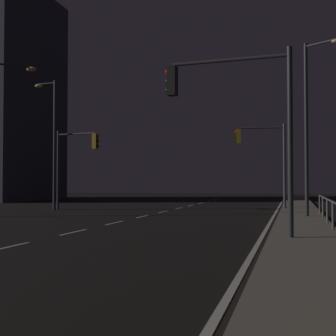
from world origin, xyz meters
The scene contains 10 objects.
ground_plane centered at (0.00, 17.50, 0.00)m, with size 112.00×112.00×0.00m, color black.
sidewalk_right centered at (7.86, 17.50, 0.07)m, with size 2.22×77.00×0.14m, color gray.
lane_markings_center centered at (0.00, 21.00, 0.01)m, with size 0.14×50.00×0.01m.
lane_edge_line centered at (6.50, 22.50, 0.01)m, with size 0.14×53.00×0.01m.
traffic_light_far_right centered at (5.75, 12.23, 4.13)m, with size 4.02×0.56×5.68m.
traffic_light_near_left centered at (-6.04, 25.66, 3.58)m, with size 3.10×0.63×5.13m.
traffic_light_mid_left centered at (5.65, 28.45, 3.88)m, with size 3.18×0.48×5.36m.
street_lamp_corner centered at (8.37, 21.33, 5.10)m, with size 1.77×1.21×8.38m.
street_lamp_mid_block centered at (-7.56, 25.37, 4.90)m, with size 1.63×0.44×8.35m.
street_lamp_far_end centered at (-7.17, 19.39, 4.82)m, with size 1.67×1.40×8.10m.
Camera 1 is at (7.49, -2.50, 1.76)m, focal length 51.13 mm.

